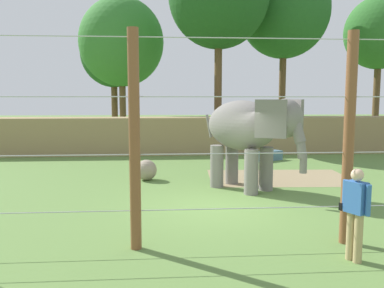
# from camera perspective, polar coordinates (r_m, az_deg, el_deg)

# --- Properties ---
(ground_plane) EXTENTS (120.00, 120.00, 0.00)m
(ground_plane) POSITION_cam_1_polar(r_m,az_deg,el_deg) (10.81, 3.72, -8.93)
(ground_plane) COLOR #5B7F3D
(dirt_patch) EXTENTS (5.26, 3.47, 0.01)m
(dirt_patch) POSITION_cam_1_polar(r_m,az_deg,el_deg) (14.93, 12.38, -4.73)
(dirt_patch) COLOR #937F5B
(dirt_patch) RESTS_ON ground
(embankment_wall) EXTENTS (36.00, 1.80, 1.91)m
(embankment_wall) POSITION_cam_1_polar(r_m,az_deg,el_deg) (20.95, -0.24, 1.26)
(embankment_wall) COLOR #997F56
(embankment_wall) RESTS_ON ground
(elephant) EXTENTS (3.10, 3.37, 2.88)m
(elephant) POSITION_cam_1_polar(r_m,az_deg,el_deg) (12.49, 8.20, 2.02)
(elephant) COLOR gray
(elephant) RESTS_ON ground
(enrichment_ball) EXTENTS (0.73, 0.73, 0.73)m
(enrichment_ball) POSITION_cam_1_polar(r_m,az_deg,el_deg) (14.17, -6.55, -3.73)
(enrichment_ball) COLOR gray
(enrichment_ball) RESTS_ON ground
(cable_fence) EXTENTS (12.89, 0.21, 4.17)m
(cable_fence) POSITION_cam_1_polar(r_m,az_deg,el_deg) (7.64, 7.12, 0.56)
(cable_fence) COLOR brown
(cable_fence) RESTS_ON ground
(zookeeper) EXTENTS (0.38, 0.55, 1.67)m
(zookeeper) POSITION_cam_1_polar(r_m,az_deg,el_deg) (7.63, 22.44, -8.80)
(zookeeper) COLOR tan
(zookeeper) RESTS_ON ground
(feed_trough) EXTENTS (1.46, 1.14, 0.44)m
(feed_trough) POSITION_cam_1_polar(r_m,az_deg,el_deg) (18.89, 10.91, -1.68)
(feed_trough) COLOR slate
(feed_trough) RESTS_ON ground
(tree_far_left) EXTENTS (4.59, 4.59, 9.67)m
(tree_far_left) POSITION_cam_1_polar(r_m,az_deg,el_deg) (30.25, 25.34, 14.16)
(tree_far_left) COLOR brown
(tree_far_left) RESTS_ON ground
(tree_left_of_centre) EXTENTS (4.54, 4.54, 8.44)m
(tree_left_of_centre) POSITION_cam_1_polar(r_m,az_deg,el_deg) (28.82, -11.21, 12.67)
(tree_left_of_centre) COLOR brown
(tree_left_of_centre) RESTS_ON ground
(tree_behind_wall) EXTENTS (5.65, 5.65, 9.63)m
(tree_behind_wall) POSITION_cam_1_polar(r_m,az_deg,el_deg) (27.91, -10.09, 14.18)
(tree_behind_wall) COLOR brown
(tree_behind_wall) RESTS_ON ground
(tree_far_right) EXTENTS (5.81, 5.81, 11.58)m
(tree_far_right) POSITION_cam_1_polar(r_m,az_deg,el_deg) (27.67, 13.10, 18.09)
(tree_far_right) COLOR brown
(tree_far_right) RESTS_ON ground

